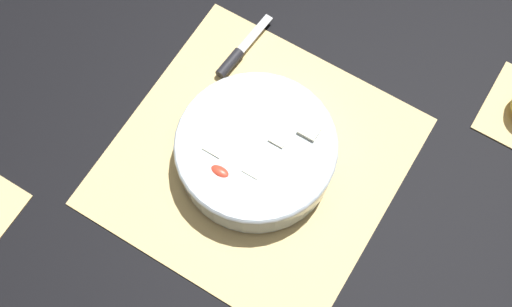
# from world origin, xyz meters

# --- Properties ---
(ground_plane) EXTENTS (6.00, 6.00, 0.00)m
(ground_plane) POSITION_xyz_m (0.00, 0.00, 0.00)
(ground_plane) COLOR black
(bamboo_mat_center) EXTENTS (0.42, 0.43, 0.01)m
(bamboo_mat_center) POSITION_xyz_m (-0.00, 0.00, 0.00)
(bamboo_mat_center) COLOR #D6B775
(bamboo_mat_center) RESTS_ON ground_plane
(fruit_salad_bowl) EXTENTS (0.25, 0.25, 0.07)m
(fruit_salad_bowl) POSITION_xyz_m (0.00, -0.00, 0.04)
(fruit_salad_bowl) COLOR silver
(fruit_salad_bowl) RESTS_ON bamboo_mat_center
(paring_knife) EXTENTS (0.03, 0.14, 0.02)m
(paring_knife) POSITION_xyz_m (0.12, -0.13, 0.01)
(paring_knife) COLOR silver
(paring_knife) RESTS_ON bamboo_mat_center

